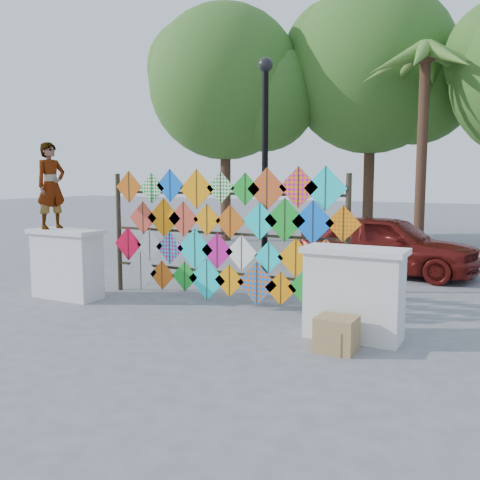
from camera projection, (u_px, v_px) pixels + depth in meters
The scene contains 12 objects.
ground at pixel (197, 312), 8.87m from camera, with size 80.00×80.00×0.00m, color gray.
parapet_left at pixel (67, 263), 9.87m from camera, with size 1.40×0.65×1.28m.
parapet_right at pixel (354, 293), 7.37m from camera, with size 1.40×0.65×1.28m.
kite_rack at pixel (225, 236), 9.30m from camera, with size 4.98×0.24×2.42m.
tree_west at pixel (228, 84), 18.20m from camera, with size 5.85×5.20×8.01m.
tree_mid at pixel (375, 70), 17.83m from camera, with size 6.30×5.60×8.61m.
palm_tree at pixel (425, 75), 14.29m from camera, with size 3.62×3.62×5.83m.
vendor_woman at pixel (51, 186), 9.85m from camera, with size 0.58×0.38×1.59m, color #99999E.
sedan at pixel (387, 244), 12.31m from camera, with size 1.64×4.06×1.38m, color #5C130F.
lamppost at pixel (265, 153), 10.17m from camera, with size 0.28×0.28×4.46m.
cardboard_box_near at pixel (337, 334), 6.90m from camera, with size 0.50×0.45×0.45m, color #A0764D.
cardboard_box_far at pixel (331, 340), 6.87m from camera, with size 0.37×0.34×0.31m, color #A0764D.
Camera 1 is at (4.68, -7.33, 2.25)m, focal length 40.00 mm.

